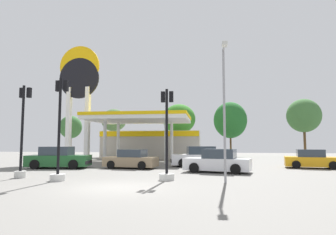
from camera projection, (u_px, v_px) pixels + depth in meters
ground_plane at (115, 187)px, 12.48m from camera, size 90.00×90.00×0.00m
gas_station at (150, 140)px, 34.40m from camera, size 11.62×13.03×4.72m
station_pole_sign at (79, 88)px, 29.64m from camera, size 4.19×0.56×11.87m
car_0 at (59, 158)px, 22.00m from camera, size 4.74×2.52×1.62m
car_1 at (131, 160)px, 21.84m from camera, size 4.17×2.26×1.42m
car_2 at (312, 160)px, 21.93m from camera, size 4.19×2.37×1.41m
car_3 at (218, 162)px, 18.87m from camera, size 4.51×2.73×1.51m
car_4 at (199, 157)px, 23.58m from camera, size 4.81×2.67×1.63m
traffic_signal_0 at (22, 140)px, 16.07m from camera, size 0.65×0.66×5.12m
traffic_signal_1 at (167, 150)px, 15.02m from camera, size 0.78×0.78×4.73m
traffic_signal_2 at (59, 145)px, 14.80m from camera, size 0.75×0.75×5.26m
tree_0 at (71, 127)px, 42.07m from camera, size 3.22×3.22×5.84m
tree_1 at (114, 120)px, 40.71m from camera, size 3.48×3.48×6.64m
tree_2 at (179, 119)px, 39.48m from camera, size 4.46×4.46×7.16m
tree_3 at (230, 120)px, 39.91m from camera, size 4.52×4.52×7.52m
tree_4 at (304, 116)px, 37.94m from camera, size 4.31×4.31×7.65m
corner_streetlamp at (224, 100)px, 14.07m from camera, size 0.24×1.48×6.58m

